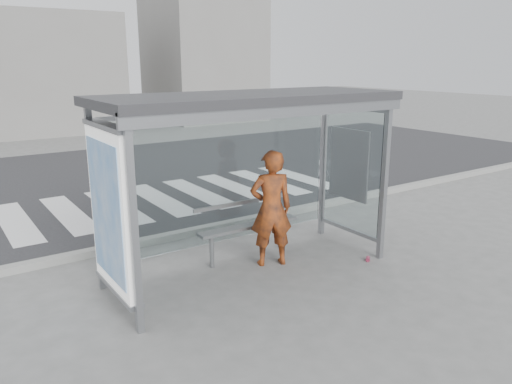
# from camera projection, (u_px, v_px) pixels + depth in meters

# --- Properties ---
(ground) EXTENTS (80.00, 80.00, 0.00)m
(ground) POSITION_uv_depth(u_px,v_px,m) (251.00, 272.00, 7.43)
(ground) COLOR #61615F
(ground) RESTS_ON ground
(road) EXTENTS (30.00, 10.00, 0.01)m
(road) POSITION_uv_depth(u_px,v_px,m) (103.00, 181.00, 13.03)
(road) COLOR #232325
(road) RESTS_ON ground
(curb) EXTENTS (30.00, 0.18, 0.12)m
(curb) POSITION_uv_depth(u_px,v_px,m) (191.00, 232.00, 8.98)
(curb) COLOR gray
(curb) RESTS_ON ground
(crosswalk) EXTENTS (7.55, 3.00, 0.00)m
(crosswalk) POSITION_uv_depth(u_px,v_px,m) (180.00, 196.00, 11.58)
(crosswalk) COLOR silver
(crosswalk) RESTS_ON ground
(bus_shelter) EXTENTS (4.25, 1.65, 2.62)m
(bus_shelter) POSITION_uv_depth(u_px,v_px,m) (225.00, 142.00, 6.77)
(bus_shelter) COLOR gray
(bus_shelter) RESTS_ON ground
(building_center) EXTENTS (8.00, 5.00, 5.00)m
(building_center) POSITION_uv_depth(u_px,v_px,m) (17.00, 74.00, 21.20)
(building_center) COLOR gray
(building_center) RESTS_ON ground
(building_right) EXTENTS (5.00, 5.00, 7.00)m
(building_right) POSITION_uv_depth(u_px,v_px,m) (203.00, 51.00, 25.82)
(building_right) COLOR gray
(building_right) RESTS_ON ground
(person) EXTENTS (0.76, 0.63, 1.79)m
(person) POSITION_uv_depth(u_px,v_px,m) (271.00, 208.00, 7.50)
(person) COLOR orange
(person) RESTS_ON ground
(bench) EXTENTS (1.75, 0.31, 0.90)m
(bench) POSITION_uv_depth(u_px,v_px,m) (248.00, 225.00, 7.86)
(bench) COLOR slate
(bench) RESTS_ON ground
(soda_can) EXTENTS (0.13, 0.12, 0.06)m
(soda_can) POSITION_uv_depth(u_px,v_px,m) (368.00, 259.00, 7.83)
(soda_can) COLOR #D83F68
(soda_can) RESTS_ON ground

